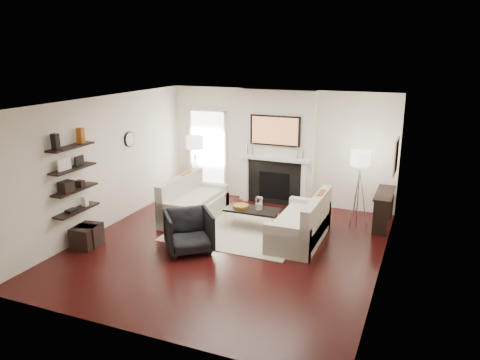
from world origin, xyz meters
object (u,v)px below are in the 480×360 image
at_px(coffee_table, 252,210).
at_px(armchair, 189,230).
at_px(loveseat_right_base, 299,231).
at_px(lamp_right_shade, 361,158).
at_px(ottoman_near, 90,234).
at_px(loveseat_left_base, 195,210).
at_px(lamp_left_shade, 195,142).

relative_size(coffee_table, armchair, 1.33).
xyz_separation_m(loveseat_right_base, lamp_right_shade, (0.90, 1.27, 1.24)).
height_order(loveseat_right_base, lamp_right_shade, lamp_right_shade).
relative_size(armchair, ottoman_near, 2.07).
distance_m(loveseat_right_base, lamp_right_shade, 1.99).
height_order(loveseat_right_base, coffee_table, same).
distance_m(loveseat_left_base, coffee_table, 1.36).
height_order(loveseat_right_base, armchair, armchair).
bearing_deg(lamp_right_shade, ottoman_near, -146.87).
xyz_separation_m(lamp_right_shade, ottoman_near, (-4.52, -2.95, -1.25)).
relative_size(loveseat_left_base, coffee_table, 1.64).
distance_m(lamp_right_shade, ottoman_near, 5.54).
distance_m(loveseat_left_base, lamp_left_shade, 1.80).
relative_size(loveseat_right_base, lamp_right_shade, 4.50).
height_order(loveseat_right_base, ottoman_near, loveseat_right_base).
height_order(coffee_table, lamp_left_shade, lamp_left_shade).
relative_size(loveseat_left_base, lamp_left_shade, 4.50).
relative_size(coffee_table, lamp_right_shade, 2.75).
relative_size(loveseat_left_base, lamp_right_shade, 4.50).
relative_size(armchair, lamp_right_shade, 2.07).
height_order(loveseat_left_base, armchair, armchair).
bearing_deg(ottoman_near, coffee_table, 37.58).
relative_size(loveseat_left_base, loveseat_right_base, 1.00).
distance_m(loveseat_right_base, coffee_table, 1.13).
height_order(armchair, lamp_left_shade, lamp_left_shade).
xyz_separation_m(coffee_table, lamp_right_shade, (1.98, 0.99, 1.05)).
height_order(loveseat_left_base, coffee_table, same).
bearing_deg(armchair, lamp_left_shade, 75.45).
bearing_deg(loveseat_right_base, coffee_table, 165.30).
bearing_deg(loveseat_left_base, coffee_table, -1.01).
bearing_deg(coffee_table, loveseat_left_base, 178.99).
xyz_separation_m(loveseat_left_base, armchair, (0.69, -1.52, 0.20)).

